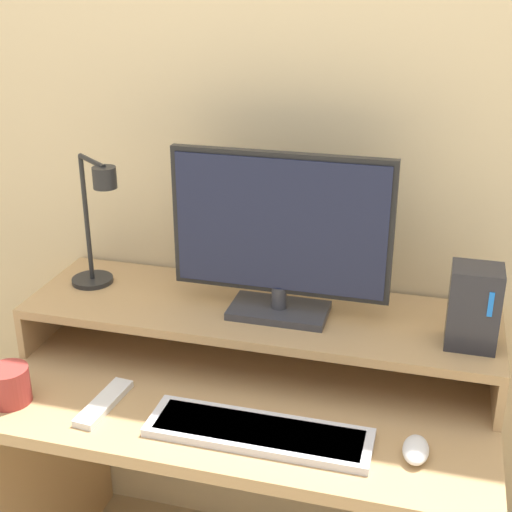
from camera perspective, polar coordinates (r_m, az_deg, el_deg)
name	(u,v)px	position (r m, az deg, el deg)	size (l,w,h in m)	color
wall_back	(281,125)	(1.78, 2.00, 10.42)	(6.00, 0.05, 2.50)	beige
desk	(244,458)	(1.81, -0.95, -15.87)	(1.14, 0.62, 0.71)	tan
monitor_shelf	(259,315)	(1.74, 0.25, -4.75)	(1.14, 0.34, 0.13)	tan
monitor	(280,234)	(1.62, 1.94, 1.75)	(0.51, 0.13, 0.39)	#38383D
desk_lamp	(97,224)	(1.79, -12.63, 2.54)	(0.18, 0.16, 0.35)	black
router_dock	(474,307)	(1.60, 17.02, -3.92)	(0.11, 0.09, 0.18)	#28282D
keyboard	(259,432)	(1.52, 0.21, -13.91)	(0.47, 0.13, 0.02)	silver
mouse	(416,450)	(1.50, 12.66, -14.89)	(0.05, 0.09, 0.03)	white
remote_control	(104,403)	(1.64, -12.07, -11.43)	(0.06, 0.19, 0.02)	white
mug	(9,385)	(1.70, -19.13, -9.73)	(0.09, 0.09, 0.08)	#9E332D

